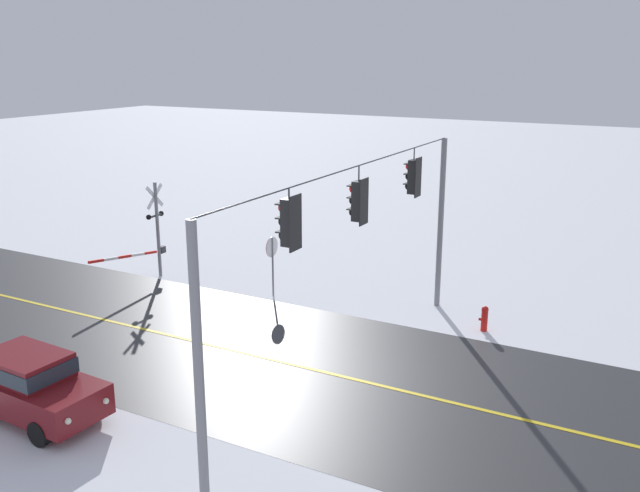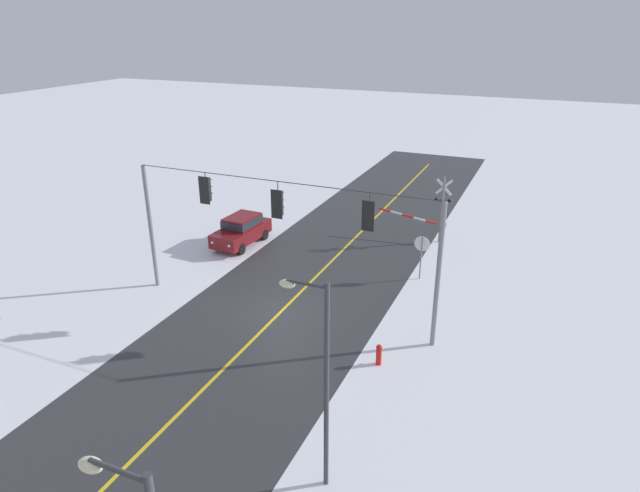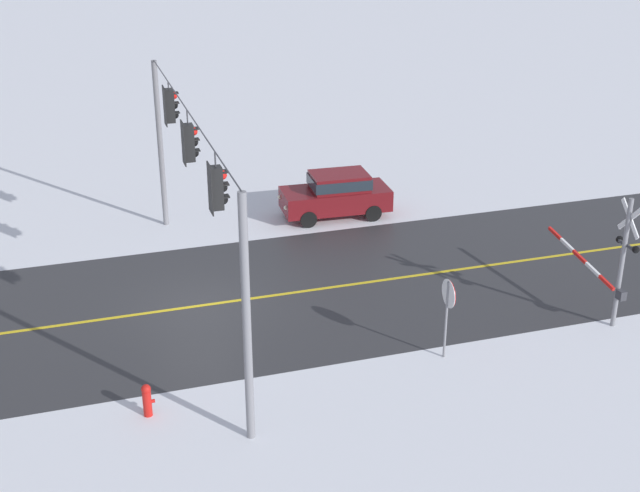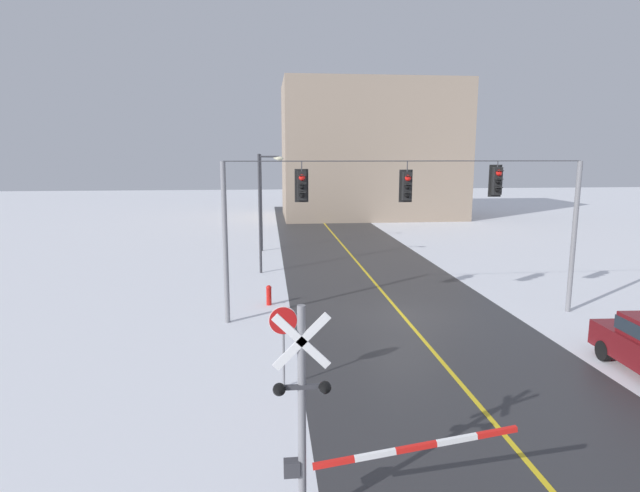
{
  "view_description": "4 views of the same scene",
  "coord_description": "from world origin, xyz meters",
  "px_view_note": "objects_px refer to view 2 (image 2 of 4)",
  "views": [
    {
      "loc": [
        16.57,
        7.8,
        9.07
      ],
      "look_at": [
        -2.29,
        -2.4,
        3.12
      ],
      "focal_mm": 39.17,
      "sensor_mm": 36.0,
      "label": 1
    },
    {
      "loc": [
        -10.47,
        19.88,
        12.55
      ],
      "look_at": [
        -1.57,
        -0.86,
        3.2
      ],
      "focal_mm": 31.12,
      "sensor_mm": 36.0,
      "label": 2
    },
    {
      "loc": [
        -23.88,
        3.56,
        12.49
      ],
      "look_at": [
        -2.2,
        -3.22,
        2.53
      ],
      "focal_mm": 48.95,
      "sensor_mm": 36.0,
      "label": 3
    },
    {
      "loc": [
        -5.39,
        -19.54,
        6.4
      ],
      "look_at": [
        -3.61,
        -2.23,
        3.35
      ],
      "focal_mm": 28.97,
      "sensor_mm": 36.0,
      "label": 4
    }
  ],
  "objects_px": {
    "parked_car_maroon": "(242,229)",
    "streetlamp_near": "(319,368)",
    "railroad_crossing": "(436,209)",
    "fire_hydrant": "(379,354)",
    "stop_sign": "(422,248)"
  },
  "relations": [
    {
      "from": "stop_sign",
      "to": "streetlamp_near",
      "type": "distance_m",
      "value": 14.68
    },
    {
      "from": "parked_car_maroon",
      "to": "fire_hydrant",
      "type": "relative_size",
      "value": 4.85
    },
    {
      "from": "parked_car_maroon",
      "to": "streetlamp_near",
      "type": "bearing_deg",
      "value": 127.4
    },
    {
      "from": "parked_car_maroon",
      "to": "streetlamp_near",
      "type": "relative_size",
      "value": 0.66
    },
    {
      "from": "stop_sign",
      "to": "railroad_crossing",
      "type": "height_order",
      "value": "railroad_crossing"
    },
    {
      "from": "parked_car_maroon",
      "to": "fire_hydrant",
      "type": "xyz_separation_m",
      "value": [
        -11.24,
        8.64,
        -0.49
      ]
    },
    {
      "from": "stop_sign",
      "to": "parked_car_maroon",
      "type": "distance_m",
      "value": 10.9
    },
    {
      "from": "railroad_crossing",
      "to": "fire_hydrant",
      "type": "relative_size",
      "value": 4.93
    },
    {
      "from": "stop_sign",
      "to": "fire_hydrant",
      "type": "bearing_deg",
      "value": 92.62
    },
    {
      "from": "parked_car_maroon",
      "to": "stop_sign",
      "type": "bearing_deg",
      "value": 177.56
    },
    {
      "from": "railroad_crossing",
      "to": "fire_hydrant",
      "type": "xyz_separation_m",
      "value": [
        -0.87,
        13.69,
        -1.54
      ]
    },
    {
      "from": "railroad_crossing",
      "to": "streetlamp_near",
      "type": "xyz_separation_m",
      "value": [
        -1.07,
        20.02,
        1.91
      ]
    },
    {
      "from": "stop_sign",
      "to": "railroad_crossing",
      "type": "distance_m",
      "value": 5.54
    },
    {
      "from": "railroad_crossing",
      "to": "parked_car_maroon",
      "type": "relative_size",
      "value": 1.02
    },
    {
      "from": "streetlamp_near",
      "to": "railroad_crossing",
      "type": "bearing_deg",
      "value": -86.95
    }
  ]
}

